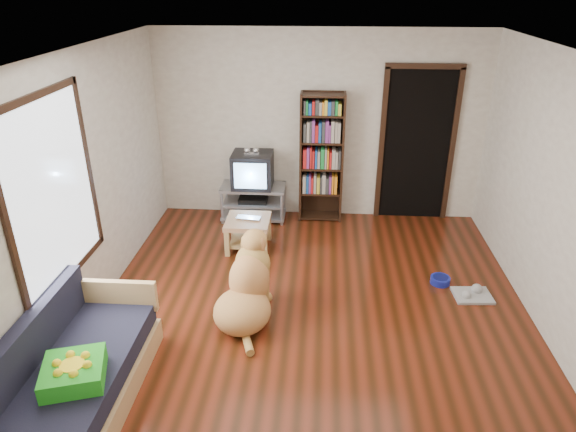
# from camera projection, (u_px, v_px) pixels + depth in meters

# --- Properties ---
(ground) EXTENTS (5.00, 5.00, 0.00)m
(ground) POSITION_uv_depth(u_px,v_px,m) (312.00, 313.00, 5.34)
(ground) COLOR #5D2010
(ground) RESTS_ON ground
(ceiling) EXTENTS (5.00, 5.00, 0.00)m
(ceiling) POSITION_uv_depth(u_px,v_px,m) (318.00, 54.00, 4.24)
(ceiling) COLOR white
(ceiling) RESTS_ON ground
(wall_back) EXTENTS (4.50, 0.00, 4.50)m
(wall_back) POSITION_uv_depth(u_px,v_px,m) (319.00, 127.00, 7.05)
(wall_back) COLOR beige
(wall_back) RESTS_ON ground
(wall_front) EXTENTS (4.50, 0.00, 4.50)m
(wall_front) POSITION_uv_depth(u_px,v_px,m) (303.00, 397.00, 2.53)
(wall_front) COLOR beige
(wall_front) RESTS_ON ground
(wall_left) EXTENTS (0.00, 5.00, 5.00)m
(wall_left) POSITION_uv_depth(u_px,v_px,m) (81.00, 192.00, 4.93)
(wall_left) COLOR beige
(wall_left) RESTS_ON ground
(wall_right) EXTENTS (0.00, 5.00, 5.00)m
(wall_right) POSITION_uv_depth(u_px,v_px,m) (563.00, 205.00, 4.65)
(wall_right) COLOR beige
(wall_right) RESTS_ON ground
(green_cushion) EXTENTS (0.55, 0.55, 0.15)m
(green_cushion) POSITION_uv_depth(u_px,v_px,m) (74.00, 372.00, 3.84)
(green_cushion) COLOR green
(green_cushion) RESTS_ON sofa
(laptop) EXTENTS (0.33, 0.24, 0.02)m
(laptop) POSITION_uv_depth(u_px,v_px,m) (248.00, 219.00, 6.43)
(laptop) COLOR white
(laptop) RESTS_ON coffee_table
(dog_bowl) EXTENTS (0.22, 0.22, 0.08)m
(dog_bowl) POSITION_uv_depth(u_px,v_px,m) (440.00, 280.00, 5.84)
(dog_bowl) COLOR navy
(dog_bowl) RESTS_ON ground
(grey_rag) EXTENTS (0.42, 0.35, 0.03)m
(grey_rag) POSITION_uv_depth(u_px,v_px,m) (472.00, 295.00, 5.60)
(grey_rag) COLOR #A7A7A7
(grey_rag) RESTS_ON ground
(window) EXTENTS (0.03, 1.46, 1.70)m
(window) POSITION_uv_depth(u_px,v_px,m) (53.00, 192.00, 4.39)
(window) COLOR white
(window) RESTS_ON wall_left
(doorway) EXTENTS (1.03, 0.05, 2.19)m
(doorway) POSITION_uv_depth(u_px,v_px,m) (417.00, 142.00, 7.02)
(doorway) COLOR black
(doorway) RESTS_ON wall_back
(tv_stand) EXTENTS (0.90, 0.45, 0.50)m
(tv_stand) POSITION_uv_depth(u_px,v_px,m) (254.00, 201.00, 7.32)
(tv_stand) COLOR #99999E
(tv_stand) RESTS_ON ground
(crt_tv) EXTENTS (0.55, 0.52, 0.58)m
(crt_tv) POSITION_uv_depth(u_px,v_px,m) (253.00, 169.00, 7.13)
(crt_tv) COLOR black
(crt_tv) RESTS_ON tv_stand
(bookshelf) EXTENTS (0.60, 0.30, 1.80)m
(bookshelf) POSITION_uv_depth(u_px,v_px,m) (322.00, 151.00, 7.03)
(bookshelf) COLOR black
(bookshelf) RESTS_ON ground
(sofa) EXTENTS (0.80, 1.80, 0.80)m
(sofa) POSITION_uv_depth(u_px,v_px,m) (74.00, 379.00, 4.10)
(sofa) COLOR tan
(sofa) RESTS_ON ground
(coffee_table) EXTENTS (0.55, 0.55, 0.40)m
(coffee_table) POSITION_uv_depth(u_px,v_px,m) (248.00, 228.00, 6.51)
(coffee_table) COLOR tan
(coffee_table) RESTS_ON ground
(dog) EXTENTS (0.69, 1.12, 0.91)m
(dog) POSITION_uv_depth(u_px,v_px,m) (247.00, 289.00, 5.14)
(dog) COLOR tan
(dog) RESTS_ON ground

